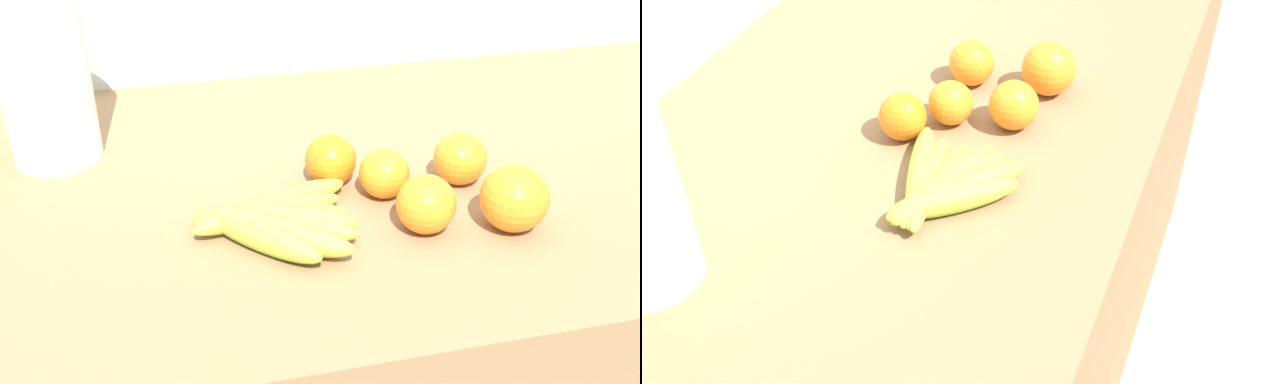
# 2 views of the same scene
# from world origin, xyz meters

# --- Properties ---
(counter) EXTENTS (1.79, 0.74, 0.94)m
(counter) POSITION_xyz_m (0.00, 0.00, 0.47)
(counter) COLOR olive
(counter) RESTS_ON ground
(wall_back) EXTENTS (2.19, 0.06, 1.30)m
(wall_back) POSITION_xyz_m (0.00, 0.40, 0.65)
(wall_back) COLOR silver
(wall_back) RESTS_ON ground
(banana_bunch) EXTENTS (0.22, 0.19, 0.04)m
(banana_bunch) POSITION_xyz_m (-0.31, -0.13, 0.96)
(banana_bunch) COLOR #AECC3F
(banana_bunch) RESTS_ON counter
(orange_center) EXTENTS (0.07, 0.07, 0.07)m
(orange_center) POSITION_xyz_m (-0.04, -0.06, 0.98)
(orange_center) COLOR orange
(orange_center) RESTS_ON counter
(orange_back_left) EXTENTS (0.07, 0.07, 0.07)m
(orange_back_left) POSITION_xyz_m (-0.15, -0.07, 0.97)
(orange_back_left) COLOR orange
(orange_back_left) RESTS_ON counter
(orange_right) EXTENTS (0.07, 0.07, 0.07)m
(orange_right) POSITION_xyz_m (-0.21, -0.02, 0.97)
(orange_right) COLOR orange
(orange_right) RESTS_ON counter
(orange_far_right) EXTENTS (0.08, 0.08, 0.08)m
(orange_far_right) POSITION_xyz_m (-0.02, -0.18, 0.98)
(orange_far_right) COLOR orange
(orange_far_right) RESTS_ON counter
(orange_back_right) EXTENTS (0.07, 0.07, 0.07)m
(orange_back_right) POSITION_xyz_m (-0.12, -0.16, 0.98)
(orange_back_right) COLOR orange
(orange_back_right) RESTS_ON counter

